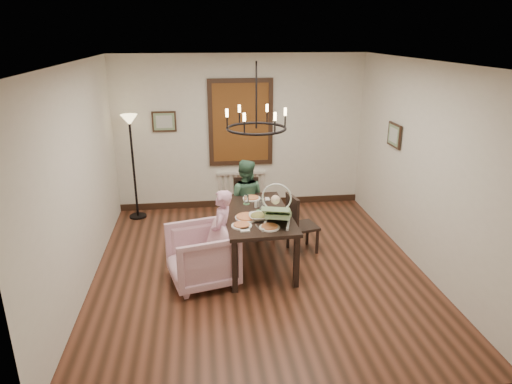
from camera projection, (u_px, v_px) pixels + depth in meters
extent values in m
cube|color=brown|center=(259.00, 268.00, 6.40)|extent=(4.50, 5.00, 0.01)
cube|color=white|center=(259.00, 62.00, 5.47)|extent=(4.50, 5.00, 0.01)
cube|color=silver|center=(241.00, 133.00, 8.28)|extent=(4.50, 0.01, 2.80)
cube|color=silver|center=(80.00, 180.00, 5.67)|extent=(0.01, 5.00, 2.80)
cube|color=silver|center=(422.00, 167.00, 6.21)|extent=(0.01, 5.00, 2.80)
cube|color=black|center=(256.00, 214.00, 6.35)|extent=(0.97, 1.66, 0.05)
cube|color=black|center=(235.00, 267.00, 5.72)|extent=(0.07, 0.07, 0.71)
cube|color=black|center=(223.00, 220.00, 7.12)|extent=(0.07, 0.07, 0.71)
cube|color=black|center=(296.00, 262.00, 5.84)|extent=(0.07, 0.07, 0.71)
cube|color=black|center=(273.00, 217.00, 7.24)|extent=(0.07, 0.07, 0.71)
imported|color=beige|center=(202.00, 256.00, 5.95)|extent=(1.02, 1.00, 0.77)
imported|color=#D898B3|center=(222.00, 241.00, 6.09)|extent=(0.34, 0.42, 1.01)
imported|color=#3C664B|center=(245.00, 206.00, 7.22)|extent=(0.61, 0.52, 1.07)
imported|color=white|center=(259.00, 216.00, 6.10)|extent=(0.34, 0.34, 0.08)
cylinder|color=tan|center=(247.00, 217.00, 6.13)|extent=(0.32, 0.32, 0.04)
cylinder|color=silver|center=(262.00, 205.00, 6.42)|extent=(0.07, 0.07, 0.15)
cube|color=brown|center=(241.00, 123.00, 8.17)|extent=(1.00, 0.03, 1.40)
cube|color=black|center=(164.00, 122.00, 8.00)|extent=(0.42, 0.03, 0.36)
cube|color=black|center=(394.00, 135.00, 6.96)|extent=(0.03, 0.42, 0.36)
torus|color=black|center=(256.00, 128.00, 5.95)|extent=(0.80, 0.80, 0.04)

